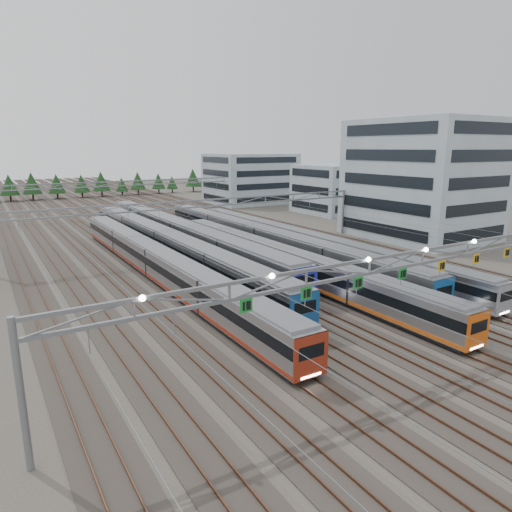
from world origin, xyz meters
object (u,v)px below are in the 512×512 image
gantry_mid (203,209)px  depot_bldg_north (250,178)px  train_e (262,239)px  train_f (305,243)px  depot_bldg_south (421,180)px  train_d (283,261)px  train_a (157,262)px  train_b (165,243)px  train_c (180,234)px  depot_bldg_mid (332,189)px  gantry_near (423,260)px  gantry_far (121,187)px

gantry_mid → depot_bldg_north: depot_bldg_north is taller
train_e → depot_bldg_north: 64.76m
train_f → depot_bldg_south: (26.03, 1.31, 8.08)m
train_d → depot_bldg_north: depot_bldg_north is taller
train_a → gantry_mid: bearing=44.4°
train_b → train_f: (18.00, -8.97, -0.27)m
train_a → depot_bldg_south: (48.53, 1.78, 7.95)m
train_c → train_e: bearing=-47.9°
depot_bldg_mid → train_e: bearing=-143.0°
train_e → train_f: bearing=-44.2°
gantry_near → train_e: bearing=78.7°
train_a → depot_bldg_north: (49.35, 61.31, 4.79)m
train_b → gantry_near: (6.70, -38.54, 4.86)m
train_f → train_e: bearing=135.8°
gantry_far → depot_bldg_mid: (44.51, -22.77, -0.67)m
train_c → train_f: bearing=-46.7°
train_c → train_f: size_ratio=1.07×
depot_bldg_north → train_f: bearing=-113.8°
train_e → train_b: bearing=161.2°
train_b → train_e: 14.26m
gantry_near → depot_bldg_north: (38.15, 90.40, -0.22)m
train_a → gantry_near: bearing=-68.9°
gantry_far → depot_bldg_south: size_ratio=2.56×
train_e → gantry_near: (-6.80, -33.94, 4.91)m
train_a → gantry_mid: 16.33m
train_e → gantry_mid: gantry_mid is taller
train_b → gantry_far: gantry_far is taller
train_a → depot_bldg_mid: size_ratio=3.73×
gantry_far → train_b: bearing=-98.2°
train_f → gantry_far: bearing=101.4°
train_d → gantry_near: gantry_near is taller
train_a → train_b: 10.46m
gantry_near → depot_bldg_mid: 76.65m
train_e → depot_bldg_mid: 47.39m
gantry_mid → depot_bldg_north: size_ratio=2.56×
gantry_far → train_f: bearing=-78.6°
train_f → gantry_mid: size_ratio=1.07×
train_e → gantry_near: bearing=-101.3°
train_a → depot_bldg_south: depot_bldg_south is taller
train_f → train_d: bearing=-139.9°
train_e → gantry_far: size_ratio=1.11×
depot_bldg_mid → train_c: bearing=-158.5°
train_b → train_d: 18.83m
train_b → gantry_mid: bearing=13.2°
gantry_mid → train_d: bearing=-82.9°
train_e → depot_bldg_south: bearing=-5.7°
train_b → depot_bldg_mid: 56.62m
train_a → train_f: bearing=1.2°
train_d → train_e: (4.50, 11.94, 0.18)m
gantry_near → depot_bldg_south: depot_bldg_south is taller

